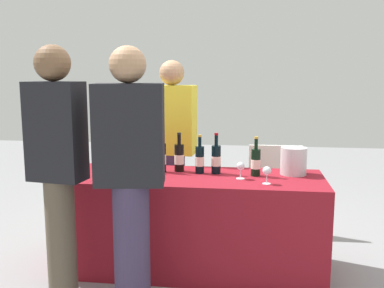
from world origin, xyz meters
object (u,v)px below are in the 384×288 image
object	(u,v)px
wine_glass_1	(124,163)
wine_glass_4	(267,172)
wine_bottle_3	(179,157)
wine_bottle_1	(138,157)
wine_bottle_6	(256,162)
wine_bottle_2	(162,157)
wine_bottle_4	(200,159)
wine_glass_3	(241,167)
server_pouring	(172,145)
guest_0	(58,164)
wine_bottle_5	(216,159)
wine_glass_0	(108,165)
guest_1	(130,172)
ice_bucket	(293,161)
menu_board	(274,188)
wine_bottle_0	(114,156)
wine_glass_2	(150,165)

from	to	relation	value
wine_glass_1	wine_glass_4	bearing A→B (deg)	-6.17
wine_bottle_3	wine_bottle_1	bearing A→B (deg)	-173.22
wine_bottle_6	wine_bottle_2	bearing A→B (deg)	177.17
wine_bottle_4	wine_glass_3	xyz separation A→B (m)	(0.33, -0.15, -0.02)
server_pouring	guest_0	bearing A→B (deg)	70.90
wine_bottle_5	wine_glass_0	size ratio (longest dim) A/B	2.15
wine_glass_3	guest_1	world-z (taller)	guest_1
wine_bottle_6	wine_glass_1	world-z (taller)	wine_bottle_6
server_pouring	wine_bottle_3	bearing A→B (deg)	112.10
wine_bottle_3	wine_bottle_6	size ratio (longest dim) A/B	1.03
wine_bottle_3	ice_bucket	size ratio (longest dim) A/B	1.47
wine_bottle_4	wine_glass_0	distance (m)	0.72
wine_bottle_5	menu_board	xyz separation A→B (m)	(0.51, 0.84, -0.45)
wine_bottle_0	wine_bottle_4	bearing A→B (deg)	-4.97
ice_bucket	menu_board	size ratio (longest dim) A/B	0.25
guest_1	guest_0	bearing A→B (deg)	169.83
wine_bottle_1	wine_glass_4	xyz separation A→B (m)	(1.02, -0.28, -0.02)
wine_glass_0	wine_bottle_2	bearing A→B (deg)	39.08
wine_glass_2	ice_bucket	world-z (taller)	ice_bucket
wine_glass_1	guest_1	distance (m)	0.63
wine_bottle_5	wine_bottle_1	bearing A→B (deg)	-179.69
guest_1	wine_bottle_5	bearing A→B (deg)	49.38
wine_bottle_1	wine_bottle_5	distance (m)	0.63
wine_bottle_4	wine_glass_1	distance (m)	0.59
wine_glass_3	wine_glass_0	bearing A→B (deg)	-172.19
ice_bucket	wine_bottle_2	bearing A→B (deg)	-177.02
wine_glass_0	wine_bottle_3	bearing A→B (deg)	34.09
wine_glass_3	guest_1	size ratio (longest dim) A/B	0.08
guest_0	guest_1	bearing A→B (deg)	5.67
wine_bottle_5	wine_glass_2	xyz separation A→B (m)	(-0.49, -0.20, -0.02)
wine_glass_0	wine_bottle_5	bearing A→B (deg)	20.49
wine_bottle_0	wine_bottle_6	size ratio (longest dim) A/B	1.03
wine_bottle_5	wine_glass_2	world-z (taller)	wine_bottle_5
wine_bottle_2	menu_board	size ratio (longest dim) A/B	0.38
wine_bottle_6	guest_0	distance (m)	1.47
wine_bottle_4	ice_bucket	world-z (taller)	wine_bottle_4
wine_bottle_5	guest_0	distance (m)	1.23
wine_bottle_2	guest_0	xyz separation A→B (m)	(-0.55, -0.73, 0.08)
wine_bottle_5	guest_1	distance (m)	0.90
wine_glass_0	guest_0	size ratio (longest dim) A/B	0.09
wine_bottle_1	guest_1	size ratio (longest dim) A/B	0.18
wine_glass_0	guest_0	bearing A→B (deg)	-113.37
server_pouring	menu_board	size ratio (longest dim) A/B	1.94
wine_glass_0	server_pouring	bearing A→B (deg)	65.22
ice_bucket	menu_board	bearing A→B (deg)	96.73
guest_0	wine_glass_4	bearing A→B (deg)	26.23
wine_glass_0	wine_glass_1	xyz separation A→B (m)	(0.09, 0.13, -0.01)
wine_glass_3	ice_bucket	world-z (taller)	ice_bucket
wine_bottle_2	wine_bottle_4	xyz separation A→B (m)	(0.31, -0.00, -0.01)
wine_bottle_0	menu_board	size ratio (longest dim) A/B	0.37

